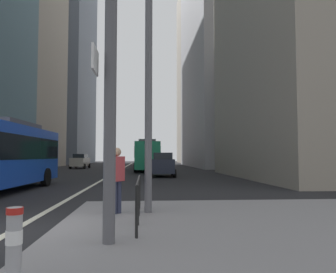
# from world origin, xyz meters

# --- Properties ---
(ground_plane) EXTENTS (160.00, 160.00, 0.00)m
(ground_plane) POSITION_xyz_m (0.00, 20.00, 0.00)
(ground_plane) COLOR black
(median_island) EXTENTS (9.00, 10.00, 0.15)m
(median_island) POSITION_xyz_m (5.50, -1.00, 0.07)
(median_island) COLOR gray
(median_island) RESTS_ON ground
(lane_centre_line) EXTENTS (0.20, 80.00, 0.01)m
(lane_centre_line) POSITION_xyz_m (0.00, 30.00, 0.01)
(lane_centre_line) COLOR beige
(lane_centre_line) RESTS_ON ground
(office_tower_left_far) EXTENTS (12.16, 24.13, 43.75)m
(office_tower_left_far) POSITION_xyz_m (-16.00, 68.87, 21.87)
(office_tower_left_far) COLOR slate
(office_tower_left_far) RESTS_ON ground
(office_tower_right_mid) EXTENTS (13.50, 25.91, 46.18)m
(office_tower_right_mid) POSITION_xyz_m (17.00, 45.54, 23.09)
(office_tower_right_mid) COLOR #9E9EA3
(office_tower_right_mid) RESTS_ON ground
(office_tower_right_far) EXTENTS (10.96, 19.55, 43.10)m
(office_tower_right_far) POSITION_xyz_m (17.00, 71.05, 21.55)
(office_tower_right_far) COLOR gray
(office_tower_right_far) RESTS_ON ground
(city_bus_red_receding) EXTENTS (2.79, 11.53, 3.40)m
(city_bus_red_receding) POSITION_xyz_m (3.17, 30.06, 1.84)
(city_bus_red_receding) COLOR #198456
(city_bus_red_receding) RESTS_ON ground
(city_bus_red_distant) EXTENTS (2.92, 10.71, 3.40)m
(city_bus_red_distant) POSITION_xyz_m (3.32, 49.43, 1.84)
(city_bus_red_distant) COLOR red
(city_bus_red_distant) RESTS_ON ground
(car_oncoming_mid) EXTENTS (2.18, 4.62, 1.94)m
(car_oncoming_mid) POSITION_xyz_m (-5.70, 38.05, 0.99)
(car_oncoming_mid) COLOR #B2A899
(car_oncoming_mid) RESTS_ON ground
(car_receding_near) EXTENTS (2.14, 4.17, 1.94)m
(car_receding_near) POSITION_xyz_m (4.42, 19.75, 0.99)
(car_receding_near) COLOR #232838
(car_receding_near) RESTS_ON ground
(car_receding_far) EXTENTS (2.16, 4.31, 1.94)m
(car_receding_far) POSITION_xyz_m (3.50, 39.54, 0.99)
(car_receding_far) COLOR silver
(car_receding_far) RESTS_ON ground
(street_lamp_post) EXTENTS (5.50, 0.32, 8.00)m
(street_lamp_post) POSITION_xyz_m (3.05, 1.65, 5.28)
(street_lamp_post) COLOR #56565B
(street_lamp_post) RESTS_ON median_island
(bollard_left) EXTENTS (0.20, 0.20, 0.92)m
(bollard_left) POSITION_xyz_m (1.41, -3.34, 0.66)
(bollard_left) COLOR #99999E
(bollard_left) RESTS_ON median_island
(pedestrian_railing) EXTENTS (0.06, 3.56, 0.98)m
(pedestrian_railing) POSITION_xyz_m (2.80, 0.60, 0.85)
(pedestrian_railing) COLOR black
(pedestrian_railing) RESTS_ON median_island
(pedestrian_waiting) EXTENTS (0.44, 0.44, 1.75)m
(pedestrian_waiting) POSITION_xyz_m (2.20, 1.53, 1.13)
(pedestrian_waiting) COLOR #2D334C
(pedestrian_waiting) RESTS_ON median_island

